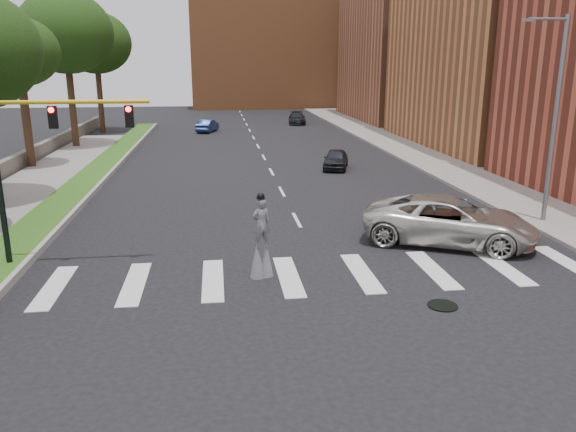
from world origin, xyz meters
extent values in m
plane|color=black|center=(0.00, 0.00, 0.00)|extent=(160.00, 160.00, 0.00)
cube|color=#275217|center=(-11.50, 20.00, 0.12)|extent=(2.00, 60.00, 0.25)
cube|color=gray|center=(-10.45, 20.00, 0.14)|extent=(0.20, 60.00, 0.28)
cube|color=gray|center=(12.50, 25.00, 0.09)|extent=(5.00, 90.00, 0.18)
cube|color=#5B564E|center=(-17.00, 22.00, 0.55)|extent=(0.50, 56.00, 1.10)
cylinder|color=black|center=(3.00, -2.00, 0.02)|extent=(0.90, 0.90, 0.04)
cube|color=#B36638|center=(22.00, 30.00, 12.00)|extent=(16.00, 22.00, 24.00)
cube|color=#995638|center=(22.00, 54.00, 10.00)|extent=(16.00, 22.00, 20.00)
cube|color=#B36638|center=(6.00, 78.00, 9.00)|extent=(26.00, 14.00, 18.00)
cylinder|color=slate|center=(11.00, 6.00, 4.50)|extent=(0.20, 0.20, 9.00)
cylinder|color=slate|center=(10.20, 6.00, 8.80)|extent=(1.80, 0.12, 0.12)
cube|color=slate|center=(9.30, 6.00, 8.75)|extent=(0.50, 0.18, 0.12)
cylinder|color=gold|center=(-8.40, 3.00, 5.80)|extent=(5.20, 0.14, 0.14)
cube|color=black|center=(-9.00, 3.00, 5.30)|extent=(0.28, 0.18, 0.75)
cylinder|color=#FF0C0C|center=(-9.00, 2.90, 5.55)|extent=(0.18, 0.06, 0.18)
cube|color=black|center=(-6.50, 3.00, 5.30)|extent=(0.28, 0.18, 0.75)
cylinder|color=#FF0C0C|center=(-6.50, 2.90, 5.55)|extent=(0.18, 0.06, 0.18)
cylinder|color=#332014|center=(-2.05, 1.17, 0.51)|extent=(0.07, 0.07, 1.02)
cylinder|color=#332014|center=(-2.35, 1.06, 0.51)|extent=(0.07, 0.07, 1.02)
cone|color=#5B5B60|center=(-2.05, 1.17, 0.64)|extent=(0.52, 0.52, 1.28)
cone|color=#5B5B60|center=(-2.35, 1.06, 0.64)|extent=(0.52, 0.52, 1.28)
imported|color=#5B5B60|center=(-2.20, 1.11, 1.89)|extent=(0.73, 0.60, 1.73)
sphere|color=black|center=(-2.20, 1.11, 2.81)|extent=(0.26, 0.26, 0.26)
cylinder|color=black|center=(-2.20, 1.11, 2.76)|extent=(0.34, 0.34, 0.02)
cube|color=yellow|center=(-2.24, 1.24, 2.36)|extent=(0.22, 0.05, 0.10)
imported|color=beige|center=(5.60, 3.82, 0.94)|extent=(7.45, 5.75, 1.88)
imported|color=black|center=(4.51, 20.63, 0.66)|extent=(2.58, 4.18, 1.33)
imported|color=navy|center=(-4.48, 43.07, 0.66)|extent=(2.49, 4.25, 1.33)
imported|color=black|center=(6.00, 49.86, 0.69)|extent=(2.43, 4.94, 1.38)
cylinder|color=#332014|center=(-16.30, 23.34, 3.22)|extent=(0.56, 0.56, 6.44)
ellipsoid|color=black|center=(-16.30, 23.34, 7.76)|extent=(5.30, 5.30, 4.50)
cylinder|color=#332014|center=(-15.54, 33.04, 3.74)|extent=(0.56, 0.56, 7.49)
ellipsoid|color=black|center=(-15.54, 33.04, 9.42)|extent=(7.73, 7.73, 6.57)
cylinder|color=#332014|center=(-15.39, 44.31, 3.60)|extent=(0.56, 0.56, 7.19)
ellipsoid|color=black|center=(-15.39, 44.31, 8.99)|extent=(7.18, 7.18, 6.11)
camera|label=1|loc=(-3.57, -16.83, 7.07)|focal=35.00mm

